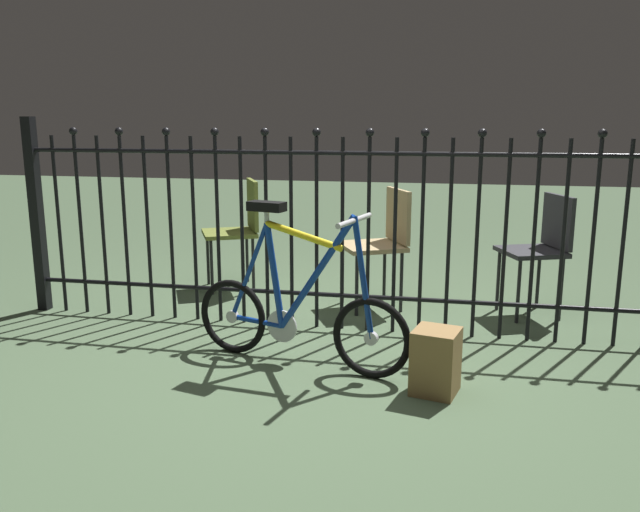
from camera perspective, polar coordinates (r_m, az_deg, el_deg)
ground_plane at (r=3.60m, az=0.51°, el=-9.20°), size 20.00×20.00×0.00m
iron_fence at (r=3.96m, az=1.40°, el=2.70°), size 4.28×0.07×1.32m
bicycle at (r=3.44m, az=-1.99°, el=-4.76°), size 1.23×0.45×0.88m
chair_olive at (r=5.02m, az=-7.16°, el=2.86°), size 0.53×0.53×0.84m
chair_charcoal at (r=4.52m, az=19.08°, el=1.12°), size 0.48×0.48×0.81m
chair_tan at (r=4.48m, az=5.58°, el=1.73°), size 0.54×0.54×0.83m
display_crate at (r=3.19m, az=10.21°, el=-9.17°), size 0.25×0.25×0.32m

